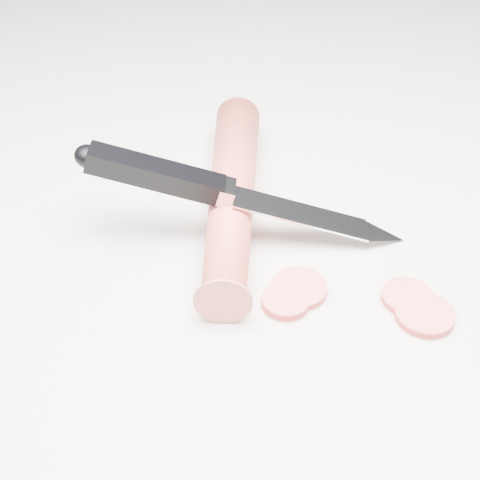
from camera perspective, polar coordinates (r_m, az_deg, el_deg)
name	(u,v)px	position (r m, az deg, el deg)	size (l,w,h in m)	color
ground	(314,258)	(0.48, 6.34, -1.52)	(2.40, 2.40, 0.00)	silver
carrot	(232,193)	(0.50, -0.70, 4.02)	(0.03, 0.03, 0.23)	#CF3F32
carrot_slice_0	(407,297)	(0.46, 14.08, -4.75)	(0.03, 0.03, 0.01)	#D6564E
carrot_slice_1	(425,315)	(0.45, 15.47, -6.16)	(0.04, 0.04, 0.01)	#D6564E
carrot_slice_2	(423,315)	(0.45, 15.33, -6.19)	(0.03, 0.03, 0.01)	#D6564E
carrot_slice_3	(299,289)	(0.45, 5.02, -4.15)	(0.04, 0.04, 0.01)	#D6564E
carrot_slice_4	(286,301)	(0.44, 3.91, -5.24)	(0.03, 0.03, 0.01)	#D6564E
kitchen_knife	(245,193)	(0.47, 0.44, 4.01)	(0.22, 0.14, 0.08)	silver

